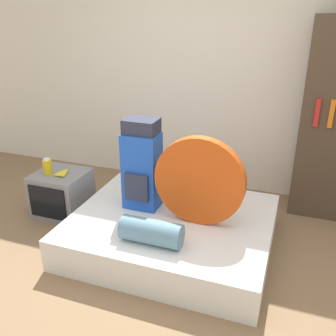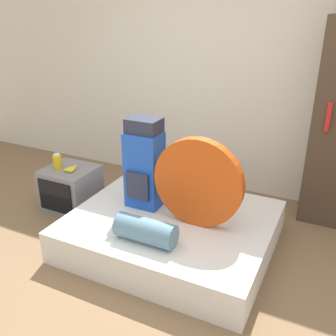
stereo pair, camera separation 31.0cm
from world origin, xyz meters
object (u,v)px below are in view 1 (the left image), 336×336
tent_bag (199,181)px  sleeping_roll (151,232)px  backpack (142,166)px  television (62,193)px  canister (47,166)px

tent_bag → sleeping_roll: bearing=-121.2°
backpack → tent_bag: 0.56m
sleeping_roll → television: 1.36m
backpack → television: backpack is taller
backpack → sleeping_roll: (0.30, -0.52, -0.30)m
sleeping_roll → canister: canister is taller
tent_bag → television: (-1.48, 0.16, -0.44)m
tent_bag → television: size_ratio=1.51×
backpack → canister: size_ratio=5.14×
television → canister: (-0.10, -0.04, 0.30)m
canister → sleeping_roll: bearing=-22.1°
backpack → tent_bag: backpack is taller
television → canister: 0.32m
sleeping_roll → television: bearing=154.6°
tent_bag → canister: tent_bag is taller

